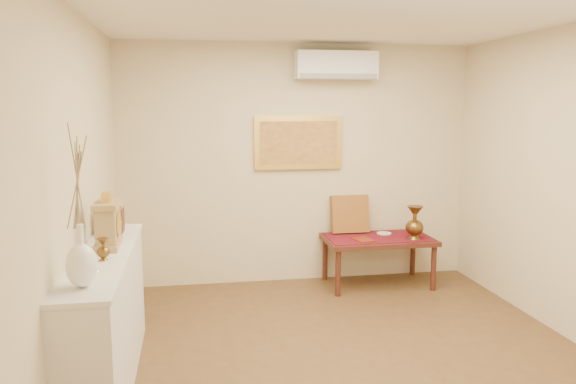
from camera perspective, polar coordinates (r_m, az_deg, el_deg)
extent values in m
plane|color=brown|center=(4.62, 6.50, -17.06)|extent=(4.50, 4.50, 0.00)
plane|color=white|center=(4.22, 7.16, 18.11)|extent=(4.50, 4.50, 0.00)
cube|color=beige|center=(6.39, 1.00, 2.82)|extent=(4.00, 0.02, 2.70)
cube|color=beige|center=(2.21, 24.00, -9.29)|extent=(4.00, 0.02, 2.70)
cube|color=beige|center=(4.12, -20.91, -1.03)|extent=(0.02, 4.50, 2.70)
cube|color=maroon|center=(6.38, 9.16, -4.54)|extent=(1.14, 0.59, 0.01)
cylinder|color=white|center=(6.54, 9.73, -4.16)|extent=(0.16, 0.16, 0.01)
cube|color=maroon|center=(6.20, 7.67, -4.81)|extent=(0.23, 0.28, 0.01)
cube|color=maroon|center=(6.51, 6.29, -2.24)|extent=(0.43, 0.19, 0.44)
cube|color=silver|center=(4.32, -17.93, -12.51)|extent=(0.35, 2.00, 0.95)
cube|color=silver|center=(4.17, -18.25, -6.20)|extent=(0.37, 2.02, 0.03)
cube|color=tan|center=(4.33, -17.76, -5.08)|extent=(0.16, 0.36, 0.05)
cube|color=tan|center=(4.30, -17.85, -3.14)|extent=(0.14, 0.30, 0.25)
cylinder|color=beige|center=(4.29, -16.86, -3.12)|extent=(0.01, 0.17, 0.17)
cylinder|color=gold|center=(4.29, -16.79, -3.12)|extent=(0.01, 0.19, 0.19)
cube|color=tan|center=(4.27, -17.94, -1.23)|extent=(0.17, 0.34, 0.04)
cube|color=gold|center=(4.26, -17.98, -0.50)|extent=(0.06, 0.11, 0.07)
cube|color=tan|center=(4.77, -17.33, -2.76)|extent=(0.15, 0.20, 0.22)
cube|color=#4D2017|center=(4.77, -16.39, -3.33)|extent=(0.01, 0.17, 0.09)
cube|color=#4D2017|center=(4.75, -16.44, -2.15)|extent=(0.01, 0.17, 0.09)
cube|color=tan|center=(4.75, -17.40, -1.31)|extent=(0.16, 0.21, 0.02)
cube|color=#4D2017|center=(6.39, 9.15, -4.80)|extent=(1.20, 0.70, 0.05)
cylinder|color=#4D2017|center=(6.04, 5.10, -8.22)|extent=(0.06, 0.06, 0.50)
cylinder|color=#4D2017|center=(6.40, 14.56, -7.50)|extent=(0.06, 0.06, 0.50)
cylinder|color=#4D2017|center=(6.58, 3.78, -6.78)|extent=(0.06, 0.06, 0.50)
cylinder|color=#4D2017|center=(6.91, 12.57, -6.22)|extent=(0.06, 0.06, 0.50)
cube|color=gold|center=(6.34, 1.05, 5.04)|extent=(1.00, 0.05, 0.60)
cube|color=#CB9346|center=(6.31, 1.10, 5.03)|extent=(0.88, 0.01, 0.48)
cube|color=white|center=(6.33, 4.91, 12.70)|extent=(0.90, 0.24, 0.30)
cube|color=gray|center=(6.21, 5.18, 11.67)|extent=(0.86, 0.02, 0.05)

